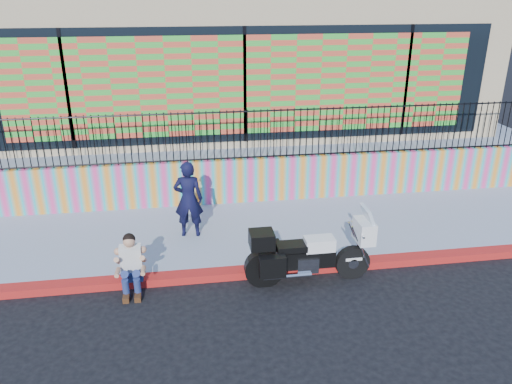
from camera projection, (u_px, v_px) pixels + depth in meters
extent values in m
plane|color=black|center=(274.00, 273.00, 9.54)|extent=(90.00, 90.00, 0.00)
cube|color=#B10C25|center=(274.00, 270.00, 9.51)|extent=(16.00, 0.30, 0.15)
cube|color=#919BAE|center=(260.00, 232.00, 11.02)|extent=(16.00, 3.00, 0.15)
cube|color=#EF3F8A|center=(250.00, 180.00, 12.25)|extent=(16.00, 0.20, 1.10)
cube|color=#919BAE|center=(229.00, 130.00, 16.95)|extent=(16.00, 10.00, 1.25)
cube|color=tan|center=(228.00, 51.00, 15.78)|extent=(14.00, 8.00, 4.00)
cube|color=black|center=(245.00, 86.00, 12.25)|extent=(12.60, 0.04, 2.80)
cube|color=#D94B30|center=(245.00, 86.00, 12.22)|extent=(11.48, 0.02, 2.40)
cylinder|color=black|center=(352.00, 262.00, 9.29)|extent=(0.65, 0.14, 0.65)
cylinder|color=black|center=(264.00, 269.00, 9.06)|extent=(0.65, 0.14, 0.65)
cube|color=black|center=(309.00, 258.00, 9.11)|extent=(0.93, 0.27, 0.33)
cube|color=silver|center=(306.00, 263.00, 9.14)|extent=(0.39, 0.33, 0.29)
cube|color=white|center=(319.00, 244.00, 9.03)|extent=(0.54, 0.31, 0.24)
cube|color=black|center=(291.00, 247.00, 8.97)|extent=(0.54, 0.33, 0.12)
cube|color=white|center=(364.00, 231.00, 9.08)|extent=(0.29, 0.51, 0.41)
cube|color=silver|center=(368.00, 215.00, 8.96)|extent=(0.18, 0.45, 0.33)
cube|color=black|center=(262.00, 240.00, 8.82)|extent=(0.43, 0.41, 0.29)
cube|color=black|center=(273.00, 267.00, 8.72)|extent=(0.47, 0.18, 0.39)
cube|color=black|center=(267.00, 251.00, 9.26)|extent=(0.47, 0.18, 0.39)
cube|color=white|center=(353.00, 258.00, 9.25)|extent=(0.31, 0.16, 0.06)
imported|color=black|center=(188.00, 199.00, 10.41)|extent=(0.64, 0.46, 1.66)
cube|color=navy|center=(133.00, 274.00, 9.06)|extent=(0.36, 0.28, 0.18)
cube|color=silver|center=(131.00, 258.00, 8.89)|extent=(0.38, 0.27, 0.54)
sphere|color=tan|center=(129.00, 242.00, 8.72)|extent=(0.21, 0.21, 0.21)
cube|color=#472814|center=(126.00, 297.00, 8.71)|extent=(0.11, 0.26, 0.10)
cube|color=#472814|center=(138.00, 296.00, 8.74)|extent=(0.11, 0.26, 0.10)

